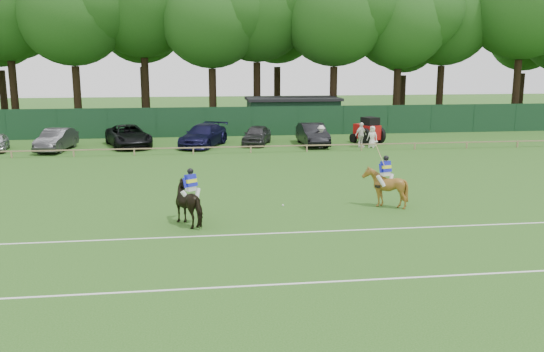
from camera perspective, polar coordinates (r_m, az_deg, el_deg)
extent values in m
plane|color=#1E4C14|center=(22.84, -0.25, -4.98)|extent=(160.00, 160.00, 0.00)
imported|color=black|center=(23.07, -8.01, -2.68)|extent=(1.93, 2.23, 1.74)
imported|color=brown|center=(26.03, 11.12, -1.09)|extent=(1.87, 1.99, 1.79)
imported|color=#2D2E30|center=(44.10, -20.59, 3.38)|extent=(2.31, 4.95, 1.57)
imported|color=black|center=(44.48, -14.03, 3.86)|extent=(4.28, 6.31, 1.61)
imported|color=#111033|center=(43.64, -6.80, 4.01)|extent=(4.32, 6.10, 1.64)
imported|color=#313033|center=(44.30, -1.53, 4.09)|extent=(2.94, 4.63, 1.47)
imported|color=black|center=(44.03, 4.04, 4.14)|extent=(1.81, 5.04, 1.65)
imported|color=beige|center=(42.77, 4.89, 3.91)|extent=(1.19, 0.85, 1.67)
imported|color=white|center=(43.32, 8.80, 4.05)|extent=(1.17, 0.94, 1.86)
imported|color=white|center=(43.36, 9.90, 3.84)|extent=(0.93, 0.88, 1.60)
cube|color=silver|center=(22.93, -8.05, -1.22)|extent=(0.44, 0.42, 0.18)
cube|color=#1B1FC4|center=(22.87, -8.07, -0.43)|extent=(0.50, 0.48, 0.51)
cube|color=yellow|center=(22.87, -8.07, -0.48)|extent=(0.52, 0.48, 0.18)
sphere|color=black|center=(22.79, -8.10, 0.48)|extent=(0.25, 0.25, 0.25)
cylinder|color=silver|center=(23.10, -7.42, -1.87)|extent=(0.34, 0.48, 0.59)
cylinder|color=silver|center=(22.82, -8.50, -2.07)|extent=(0.49, 0.24, 0.59)
cube|color=silver|center=(25.91, 11.17, 0.24)|extent=(0.42, 0.36, 0.18)
cube|color=#1B1FC4|center=(25.85, 11.20, 0.93)|extent=(0.47, 0.41, 0.51)
cube|color=yellow|center=(25.85, 11.20, 0.89)|extent=(0.50, 0.41, 0.18)
sphere|color=black|center=(25.78, 11.23, 1.74)|extent=(0.25, 0.25, 0.25)
cylinder|color=silver|center=(26.08, 11.67, -0.38)|extent=(0.40, 0.43, 0.59)
cylinder|color=silver|center=(25.77, 10.75, -0.48)|extent=(0.45, 0.29, 0.59)
cylinder|color=tan|center=(25.61, 10.64, 2.11)|extent=(0.44, 0.48, 1.17)
sphere|color=silver|center=(25.81, 1.08, -2.92)|extent=(0.09, 0.09, 0.09)
cube|color=silver|center=(17.23, 2.35, -10.60)|extent=(60.00, 0.10, 0.01)
cube|color=silver|center=(21.89, 0.09, -5.70)|extent=(60.00, 0.10, 0.01)
cube|color=#997F5B|center=(40.27, -3.54, 2.90)|extent=(62.00, 0.08, 0.08)
cube|color=#14351E|center=(49.07, -4.31, 5.39)|extent=(92.00, 0.04, 2.50)
cube|color=#14331E|center=(52.70, 2.06, 6.01)|extent=(8.00, 4.00, 2.80)
cube|color=black|center=(52.58, 2.07, 7.66)|extent=(8.40, 4.40, 0.24)
cube|color=#AA100F|center=(45.54, 9.39, 4.35)|extent=(1.84, 2.33, 1.12)
cube|color=black|center=(45.19, 9.70, 5.27)|extent=(1.39, 1.43, 0.77)
cylinder|color=black|center=(44.65, 9.16, 3.88)|extent=(0.75, 1.28, 1.29)
cylinder|color=black|center=(45.60, 10.57, 3.99)|extent=(0.75, 1.28, 1.29)
cylinder|color=black|center=(45.86, 8.06, 3.74)|extent=(0.51, 0.73, 0.69)
cylinder|color=black|center=(46.67, 9.29, 3.84)|extent=(0.51, 0.73, 0.69)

